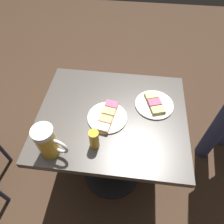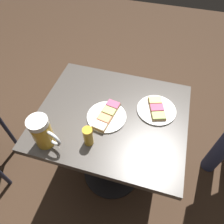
# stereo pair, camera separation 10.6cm
# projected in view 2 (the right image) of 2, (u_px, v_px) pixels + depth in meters

# --- Properties ---
(ground_plane) EXTENTS (6.00, 6.00, 0.00)m
(ground_plane) POSITION_uv_depth(u_px,v_px,m) (112.00, 171.00, 1.65)
(ground_plane) COLOR #382619
(cafe_table) EXTENTS (0.77, 0.65, 0.74)m
(cafe_table) POSITION_uv_depth(u_px,v_px,m) (112.00, 132.00, 1.21)
(cafe_table) COLOR black
(cafe_table) RESTS_ON ground_plane
(plate_near) EXTENTS (0.20, 0.20, 0.03)m
(plate_near) POSITION_uv_depth(u_px,v_px,m) (157.00, 109.00, 1.08)
(plate_near) COLOR white
(plate_near) RESTS_ON cafe_table
(plate_far) EXTENTS (0.20, 0.21, 0.03)m
(plate_far) POSITION_uv_depth(u_px,v_px,m) (107.00, 116.00, 1.05)
(plate_far) COLOR white
(plate_far) RESTS_ON cafe_table
(beer_mug) EXTENTS (0.15, 0.09, 0.17)m
(beer_mug) POSITION_uv_depth(u_px,v_px,m) (43.00, 132.00, 0.91)
(beer_mug) COLOR gold
(beer_mug) RESTS_ON cafe_table
(beer_glass_small) EXTENTS (0.05, 0.05, 0.10)m
(beer_glass_small) POSITION_uv_depth(u_px,v_px,m) (88.00, 136.00, 0.93)
(beer_glass_small) COLOR gold
(beer_glass_small) RESTS_ON cafe_table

